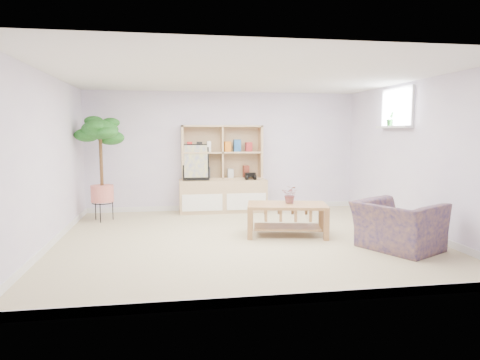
{
  "coord_description": "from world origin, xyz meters",
  "views": [
    {
      "loc": [
        -1.07,
        -6.19,
        1.59
      ],
      "look_at": [
        -0.03,
        0.24,
        0.86
      ],
      "focal_mm": 32.0,
      "sensor_mm": 36.0,
      "label": 1
    }
  ],
  "objects": [
    {
      "name": "floor",
      "position": [
        0.0,
        0.0,
        0.0
      ],
      "size": [
        5.5,
        5.0,
        0.01
      ],
      "primitive_type": "cube",
      "color": "tan",
      "rests_on": "ground"
    },
    {
      "name": "ceiling",
      "position": [
        0.0,
        0.0,
        2.4
      ],
      "size": [
        5.5,
        5.0,
        0.01
      ],
      "primitive_type": "cube",
      "color": "white",
      "rests_on": "walls"
    },
    {
      "name": "walls",
      "position": [
        0.0,
        0.0,
        1.2
      ],
      "size": [
        5.51,
        5.01,
        2.4
      ],
      "color": "white",
      "rests_on": "floor"
    },
    {
      "name": "baseboard",
      "position": [
        0.0,
        0.0,
        0.05
      ],
      "size": [
        5.5,
        5.0,
        0.1
      ],
      "primitive_type": null,
      "color": "white",
      "rests_on": "floor"
    },
    {
      "name": "window",
      "position": [
        2.73,
        0.6,
        2.0
      ],
      "size": [
        0.1,
        0.98,
        0.68
      ],
      "primitive_type": null,
      "color": "silver",
      "rests_on": "walls"
    },
    {
      "name": "window_sill",
      "position": [
        2.67,
        0.6,
        1.68
      ],
      "size": [
        0.14,
        1.0,
        0.04
      ],
      "primitive_type": "cube",
      "color": "white",
      "rests_on": "walls"
    },
    {
      "name": "storage_unit",
      "position": [
        -0.06,
        2.24,
        0.86
      ],
      "size": [
        1.73,
        0.58,
        1.73
      ],
      "primitive_type": null,
      "color": "tan",
      "rests_on": "floor"
    },
    {
      "name": "poster",
      "position": [
        -0.59,
        2.2,
        1.01
      ],
      "size": [
        0.52,
        0.12,
        0.71
      ],
      "primitive_type": null,
      "rotation": [
        0.0,
        0.0,
        -0.01
      ],
      "color": "#F5E743",
      "rests_on": "storage_unit"
    },
    {
      "name": "toy_truck",
      "position": [
        0.49,
        2.15,
        0.73
      ],
      "size": [
        0.3,
        0.21,
        0.16
      ],
      "primitive_type": null,
      "rotation": [
        0.0,
        0.0,
        -0.0
      ],
      "color": "black",
      "rests_on": "storage_unit"
    },
    {
      "name": "coffee_table",
      "position": [
        0.68,
        0.09,
        0.25
      ],
      "size": [
        1.31,
        0.89,
        0.49
      ],
      "primitive_type": null,
      "rotation": [
        0.0,
        0.0,
        -0.21
      ],
      "color": "#926346",
      "rests_on": "floor"
    },
    {
      "name": "table_plant",
      "position": [
        0.75,
        0.15,
        0.63
      ],
      "size": [
        0.33,
        0.32,
        0.28
      ],
      "primitive_type": "imported",
      "rotation": [
        0.0,
        0.0,
        -0.59
      ],
      "color": "#1F5E1E",
      "rests_on": "coffee_table"
    },
    {
      "name": "floor_tree",
      "position": [
        -2.3,
        1.69,
        0.94
      ],
      "size": [
        0.92,
        0.92,
        1.89
      ],
      "primitive_type": null,
      "rotation": [
        0.0,
        0.0,
        0.42
      ],
      "color": "#184512",
      "rests_on": "floor"
    },
    {
      "name": "armchair",
      "position": [
        1.95,
        -0.93,
        0.37
      ],
      "size": [
        1.25,
        1.3,
        0.75
      ],
      "primitive_type": "imported",
      "rotation": [
        0.0,
        0.0,
        2.05
      ],
      "color": "#151755",
      "rests_on": "floor"
    },
    {
      "name": "sill_plant",
      "position": [
        2.67,
        0.72,
        1.82
      ],
      "size": [
        0.14,
        0.12,
        0.24
      ],
      "primitive_type": "imported",
      "rotation": [
        0.0,
        0.0,
        0.09
      ],
      "color": "#184512",
      "rests_on": "window_sill"
    }
  ]
}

